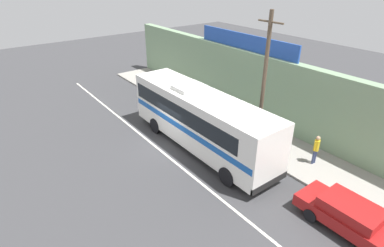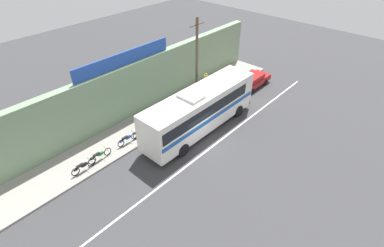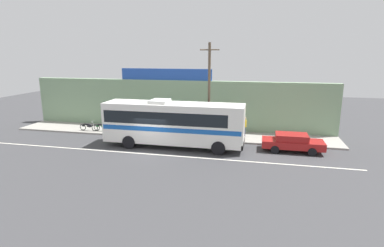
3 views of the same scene
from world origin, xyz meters
TOP-DOWN VIEW (x-y plane):
  - ground_plane at (0.00, 0.00)m, footprint 70.00×70.00m
  - sidewalk_slab at (0.00, 5.20)m, footprint 30.00×3.60m
  - storefront_facade at (0.00, 7.35)m, footprint 30.00×0.70m
  - storefront_billboard at (-1.00, 7.35)m, footprint 9.10×0.12m
  - road_center_stripe at (0.00, -0.80)m, footprint 30.00×0.14m
  - intercity_bus at (1.38, 1.40)m, footprint 11.10×2.68m
  - parked_car at (10.62, 2.24)m, footprint 4.56×1.87m
  - utility_pole at (3.86, 3.93)m, footprint 1.60×0.22m
  - motorcycle_orange at (-6.36, 4.25)m, footprint 1.92×0.56m
  - motorcycle_green at (-7.77, 4.11)m, footprint 1.87×0.56m
  - motorcycle_black at (-3.82, 4.29)m, footprint 1.91×0.56m
  - motorcycle_red at (-2.39, 4.26)m, footprint 1.93×0.56m
  - pedestrian_far_right at (6.87, 5.32)m, footprint 0.30×0.48m

SIDE VIEW (x-z plane):
  - ground_plane at x=0.00m, z-range 0.00..0.00m
  - road_center_stripe at x=0.00m, z-range 0.00..0.01m
  - sidewalk_slab at x=0.00m, z-range 0.00..0.14m
  - motorcycle_orange at x=-6.36m, z-range 0.09..1.04m
  - motorcycle_green at x=-7.77m, z-range 0.09..1.04m
  - motorcycle_black at x=-3.82m, z-range 0.09..1.04m
  - motorcycle_red at x=-2.39m, z-range 0.09..1.04m
  - parked_car at x=10.62m, z-range 0.05..1.42m
  - pedestrian_far_right at x=6.87m, z-range 0.29..2.04m
  - intercity_bus at x=1.38m, z-range 0.17..3.96m
  - storefront_facade at x=0.00m, z-range 0.00..4.80m
  - utility_pole at x=3.86m, z-range 0.28..8.36m
  - storefront_billboard at x=-1.00m, z-range 4.80..5.90m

